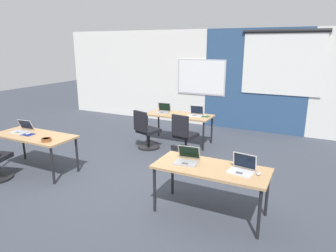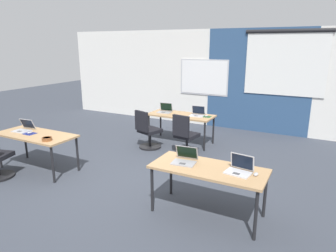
{
  "view_description": "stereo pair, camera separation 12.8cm",
  "coord_description": "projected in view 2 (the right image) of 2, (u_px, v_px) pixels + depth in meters",
  "views": [
    {
      "loc": [
        2.95,
        -4.38,
        2.38
      ],
      "look_at": [
        0.5,
        0.57,
        0.88
      ],
      "focal_mm": 32.33,
      "sensor_mm": 36.0,
      "label": 1
    },
    {
      "loc": [
        3.07,
        -4.32,
        2.38
      ],
      "look_at": [
        0.5,
        0.57,
        0.88
      ],
      "focal_mm": 32.33,
      "sensor_mm": 36.0,
      "label": 2
    }
  ],
  "objects": [
    {
      "name": "ground_plane",
      "position": [
        131.0,
        175.0,
        5.69
      ],
      "size": [
        24.0,
        24.0,
        0.0
      ],
      "color": "#383D47"
    },
    {
      "name": "back_wall_assembly",
      "position": [
        212.0,
        78.0,
        8.88
      ],
      "size": [
        10.0,
        0.27,
        2.8
      ],
      "color": "silver",
      "rests_on": "ground"
    },
    {
      "name": "desk_near_left",
      "position": [
        36.0,
        137.0,
        5.79
      ],
      "size": [
        1.6,
        0.7,
        0.72
      ],
      "color": "tan",
      "rests_on": "ground"
    },
    {
      "name": "desk_near_right",
      "position": [
        208.0,
        171.0,
        4.22
      ],
      "size": [
        1.6,
        0.7,
        0.72
      ],
      "color": "tan",
      "rests_on": "ground"
    },
    {
      "name": "desk_far_center",
      "position": [
        181.0,
        117.0,
        7.4
      ],
      "size": [
        1.6,
        0.7,
        0.72
      ],
      "color": "tan",
      "rests_on": "ground"
    },
    {
      "name": "laptop_far_right",
      "position": [
        197.0,
        114.0,
        7.23
      ],
      "size": [
        0.35,
        0.31,
        0.23
      ],
      "rotation": [
        0.0,
        0.0,
        0.09
      ],
      "color": "silver",
      "rests_on": "desk_far_center"
    },
    {
      "name": "mousepad_far_right",
      "position": [
        206.0,
        117.0,
        7.15
      ],
      "size": [
        0.22,
        0.19,
        0.0
      ],
      "color": "#23512D",
      "rests_on": "desk_far_center"
    },
    {
      "name": "mouse_far_right",
      "position": [
        206.0,
        116.0,
        7.15
      ],
      "size": [
        0.07,
        0.11,
        0.03
      ],
      "color": "#B2B2B7",
      "rests_on": "mousepad_far_right"
    },
    {
      "name": "chair_far_right",
      "position": [
        185.0,
        138.0,
        6.68
      ],
      "size": [
        0.52,
        0.57,
        0.92
      ],
      "rotation": [
        0.0,
        0.0,
        2.99
      ],
      "color": "black",
      "rests_on": "ground"
    },
    {
      "name": "laptop_near_left_end",
      "position": [
        24.0,
        128.0,
        5.97
      ],
      "size": [
        0.36,
        0.35,
        0.22
      ],
      "rotation": [
        0.0,
        0.0,
        0.1
      ],
      "color": "#B7B7BC",
      "rests_on": "desk_near_left"
    },
    {
      "name": "mousepad_near_left_end",
      "position": [
        30.0,
        134.0,
        5.79
      ],
      "size": [
        0.22,
        0.19,
        0.0
      ],
      "color": "navy",
      "rests_on": "desk_near_left"
    },
    {
      "name": "mouse_near_left_end",
      "position": [
        30.0,
        133.0,
        5.79
      ],
      "size": [
        0.07,
        0.11,
        0.03
      ],
      "color": "#B2B2B7",
      "rests_on": "mousepad_near_left_end"
    },
    {
      "name": "laptop_near_right_end",
      "position": [
        239.0,
        169.0,
        4.03
      ],
      "size": [
        0.36,
        0.31,
        0.24
      ],
      "rotation": [
        0.0,
        0.0,
        -0.14
      ],
      "color": "silver",
      "rests_on": "desk_near_right"
    },
    {
      "name": "mouse_near_right_end",
      "position": [
        256.0,
        174.0,
        3.94
      ],
      "size": [
        0.06,
        0.1,
        0.03
      ],
      "color": "#B2B2B7",
      "rests_on": "desk_near_right"
    },
    {
      "name": "laptop_near_right_inner",
      "position": [
        185.0,
        159.0,
        4.38
      ],
      "size": [
        0.36,
        0.35,
        0.22
      ],
      "rotation": [
        0.0,
        0.0,
        0.11
      ],
      "color": "#9E9EA3",
      "rests_on": "desk_near_right"
    },
    {
      "name": "laptop_far_left",
      "position": [
        165.0,
        110.0,
        7.6
      ],
      "size": [
        0.36,
        0.32,
        0.23
      ],
      "rotation": [
        0.0,
        0.0,
        0.1
      ],
      "color": "#9E9EA3",
      "rests_on": "desk_far_center"
    },
    {
      "name": "chair_far_left",
      "position": [
        148.0,
        133.0,
        7.06
      ],
      "size": [
        0.55,
        0.6,
        0.92
      ],
      "rotation": [
        0.0,
        0.0,
        2.84
      ],
      "color": "black",
      "rests_on": "ground"
    },
    {
      "name": "snack_bowl",
      "position": [
        47.0,
        139.0,
        5.36
      ],
      "size": [
        0.18,
        0.18,
        0.06
      ],
      "color": "brown",
      "rests_on": "desk_near_left"
    }
  ]
}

